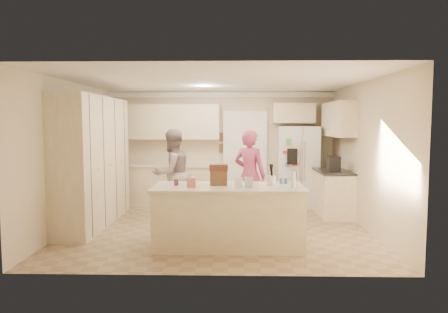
{
  "coord_description": "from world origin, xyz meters",
  "views": [
    {
      "loc": [
        0.26,
        -7.06,
        1.87
      ],
      "look_at": [
        0.1,
        0.35,
        1.25
      ],
      "focal_mm": 32.0,
      "sensor_mm": 36.0,
      "label": 1
    }
  ],
  "objects_px": {
    "refrigerator": "(299,166)",
    "teen_girl": "(250,175)",
    "utensil_crock": "(271,181)",
    "island_base": "(228,217)",
    "tissue_box": "(191,182)",
    "teen_boy": "(172,173)",
    "coffee_maker": "(333,164)",
    "dollhouse_body": "(219,178)"
  },
  "relations": [
    {
      "from": "refrigerator",
      "to": "teen_girl",
      "type": "bearing_deg",
      "value": -119.75
    },
    {
      "from": "utensil_crock",
      "to": "tissue_box",
      "type": "distance_m",
      "value": 1.21
    },
    {
      "from": "tissue_box",
      "to": "teen_girl",
      "type": "height_order",
      "value": "teen_girl"
    },
    {
      "from": "teen_girl",
      "to": "island_base",
      "type": "bearing_deg",
      "value": 105.26
    },
    {
      "from": "tissue_box",
      "to": "teen_boy",
      "type": "relative_size",
      "value": 0.08
    },
    {
      "from": "dollhouse_body",
      "to": "island_base",
      "type": "bearing_deg",
      "value": -33.69
    },
    {
      "from": "utensil_crock",
      "to": "dollhouse_body",
      "type": "xyz_separation_m",
      "value": [
        -0.8,
        0.05,
        0.04
      ]
    },
    {
      "from": "teen_boy",
      "to": "utensil_crock",
      "type": "bearing_deg",
      "value": 90.78
    },
    {
      "from": "utensil_crock",
      "to": "teen_girl",
      "type": "distance_m",
      "value": 1.6
    },
    {
      "from": "coffee_maker",
      "to": "dollhouse_body",
      "type": "relative_size",
      "value": 1.15
    },
    {
      "from": "refrigerator",
      "to": "utensil_crock",
      "type": "relative_size",
      "value": 12.0
    },
    {
      "from": "island_base",
      "to": "utensil_crock",
      "type": "distance_m",
      "value": 0.86
    },
    {
      "from": "utensil_crock",
      "to": "teen_girl",
      "type": "bearing_deg",
      "value": 99.45
    },
    {
      "from": "coffee_maker",
      "to": "teen_girl",
      "type": "height_order",
      "value": "teen_girl"
    },
    {
      "from": "island_base",
      "to": "utensil_crock",
      "type": "height_order",
      "value": "utensil_crock"
    },
    {
      "from": "island_base",
      "to": "teen_girl",
      "type": "xyz_separation_m",
      "value": [
        0.39,
        1.63,
        0.44
      ]
    },
    {
      "from": "tissue_box",
      "to": "dollhouse_body",
      "type": "xyz_separation_m",
      "value": [
        0.4,
        0.2,
        0.04
      ]
    },
    {
      "from": "utensil_crock",
      "to": "teen_girl",
      "type": "xyz_separation_m",
      "value": [
        -0.26,
        1.58,
        -0.12
      ]
    },
    {
      "from": "coffee_maker",
      "to": "island_base",
      "type": "xyz_separation_m",
      "value": [
        -2.05,
        -1.9,
        -0.63
      ]
    },
    {
      "from": "dollhouse_body",
      "to": "teen_boy",
      "type": "bearing_deg",
      "value": 119.46
    },
    {
      "from": "teen_boy",
      "to": "coffee_maker",
      "type": "bearing_deg",
      "value": 136.83
    },
    {
      "from": "island_base",
      "to": "teen_girl",
      "type": "relative_size",
      "value": 1.26
    },
    {
      "from": "tissue_box",
      "to": "dollhouse_body",
      "type": "bearing_deg",
      "value": 26.57
    },
    {
      "from": "tissue_box",
      "to": "teen_girl",
      "type": "xyz_separation_m",
      "value": [
        0.94,
        1.73,
        -0.12
      ]
    },
    {
      "from": "dollhouse_body",
      "to": "teen_boy",
      "type": "relative_size",
      "value": 0.15
    },
    {
      "from": "utensil_crock",
      "to": "coffee_maker",
      "type": "bearing_deg",
      "value": 52.88
    },
    {
      "from": "coffee_maker",
      "to": "teen_girl",
      "type": "bearing_deg",
      "value": -170.61
    },
    {
      "from": "teen_boy",
      "to": "teen_girl",
      "type": "xyz_separation_m",
      "value": [
        1.53,
        -0.23,
        -0.0
      ]
    },
    {
      "from": "utensil_crock",
      "to": "teen_boy",
      "type": "height_order",
      "value": "teen_boy"
    },
    {
      "from": "teen_girl",
      "to": "refrigerator",
      "type": "bearing_deg",
      "value": -101.06
    },
    {
      "from": "coffee_maker",
      "to": "utensil_crock",
      "type": "height_order",
      "value": "coffee_maker"
    },
    {
      "from": "coffee_maker",
      "to": "island_base",
      "type": "distance_m",
      "value": 2.87
    },
    {
      "from": "teen_boy",
      "to": "island_base",
      "type": "bearing_deg",
      "value": 77.59
    },
    {
      "from": "island_base",
      "to": "dollhouse_body",
      "type": "height_order",
      "value": "dollhouse_body"
    },
    {
      "from": "tissue_box",
      "to": "teen_boy",
      "type": "distance_m",
      "value": 2.04
    },
    {
      "from": "teen_girl",
      "to": "coffee_maker",
      "type": "bearing_deg",
      "value": -141.91
    },
    {
      "from": "island_base",
      "to": "tissue_box",
      "type": "xyz_separation_m",
      "value": [
        -0.55,
        -0.1,
        0.56
      ]
    },
    {
      "from": "tissue_box",
      "to": "dollhouse_body",
      "type": "distance_m",
      "value": 0.45
    },
    {
      "from": "island_base",
      "to": "tissue_box",
      "type": "relative_size",
      "value": 15.71
    },
    {
      "from": "utensil_crock",
      "to": "dollhouse_body",
      "type": "bearing_deg",
      "value": 176.42
    },
    {
      "from": "dollhouse_body",
      "to": "teen_boy",
      "type": "xyz_separation_m",
      "value": [
        -0.99,
        1.75,
        -0.16
      ]
    },
    {
      "from": "island_base",
      "to": "teen_boy",
      "type": "relative_size",
      "value": 1.25
    }
  ]
}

